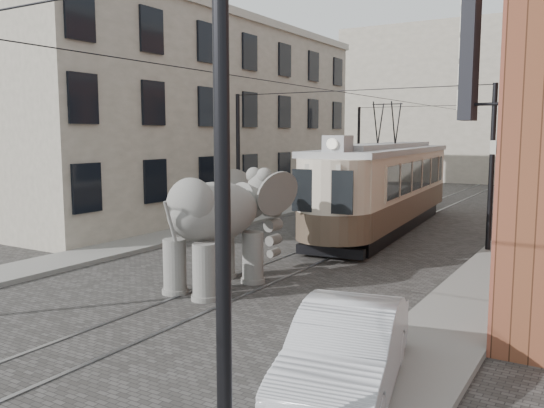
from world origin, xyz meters
The scene contains 10 objects.
ground centered at (0.00, 0.00, 0.00)m, with size 120.00×120.00×0.00m, color #403D3B.
tram_rails centered at (0.00, 0.00, 0.01)m, with size 1.54×80.00×0.02m, color slate, non-canonical shape.
sidewalk_right centered at (6.00, 0.00, 0.07)m, with size 2.00×60.00×0.15m, color slate.
sidewalk_left centered at (-6.50, 0.00, 0.07)m, with size 2.00×60.00×0.15m, color slate.
stucco_building centered at (-11.00, 10.00, 5.00)m, with size 7.00×24.00×10.00m, color gray.
distant_block centered at (0.00, 40.00, 7.00)m, with size 28.00×10.00×14.00m, color gray.
catenary centered at (-0.20, 5.00, 3.00)m, with size 11.00×30.20×6.00m, color black, non-canonical shape.
tram centered at (0.24, 9.03, 2.80)m, with size 2.91×14.10×5.60m, color beige, non-canonical shape.
elephant centered at (-0.40, -2.71, 1.64)m, with size 2.95×5.36×3.28m, color #5F5C58, non-canonical shape.
parked_car centered at (5.33, -6.83, 0.74)m, with size 1.58×4.49×1.48m, color #A4A4A9.
Camera 1 is at (8.85, -14.99, 4.24)m, focal length 37.34 mm.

